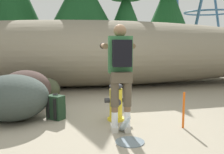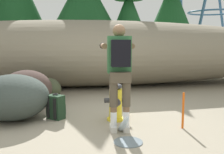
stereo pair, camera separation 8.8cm
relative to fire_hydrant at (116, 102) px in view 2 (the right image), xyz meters
The scene contains 12 objects.
ground_plane 0.48m from the fire_hydrant, 114.15° to the right, with size 56.00×56.00×0.04m, color gray.
dirt_embankment 3.90m from the fire_hydrant, 91.98° to the left, with size 16.28×3.20×2.09m, color gray.
fire_hydrant is the anchor object (origin of this frame).
hydrant_water_jet 0.73m from the fire_hydrant, 90.00° to the right, with size 0.41×1.13×0.69m.
utility_worker 0.89m from the fire_hydrant, 93.50° to the right, with size 0.57×1.00×1.68m.
spare_backpack 1.11m from the fire_hydrant, 165.92° to the left, with size 0.36×0.36×0.47m.
boulder_large 2.11m from the fire_hydrant, 145.48° to the left, with size 1.01×1.07×0.81m, color #44332E.
boulder_small 1.87m from the fire_hydrant, 169.32° to the left, with size 1.24×1.31×0.83m, color #38413C.
boulder_outlier 2.33m from the fire_hydrant, 125.93° to the left, with size 0.80×0.64×0.54m, color #383F2A.
pine_tree_right 7.05m from the fire_hydrant, 75.60° to the left, with size 1.88×1.88×5.05m.
pine_tree_far_right 10.88m from the fire_hydrant, 63.31° to the left, with size 2.86×2.86×6.95m.
survey_stake 1.18m from the fire_hydrant, 31.03° to the right, with size 0.04×0.04×0.60m, color #E55914.
Camera 2 is at (-0.63, -4.16, 1.42)m, focal length 41.29 mm.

